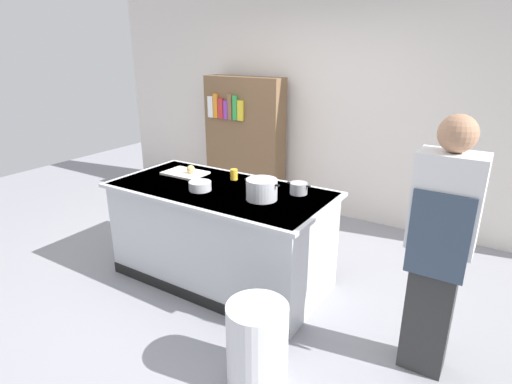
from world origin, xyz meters
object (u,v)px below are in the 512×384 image
trash_bin (257,345)px  bookshelf (245,142)px  stock_pot (262,189)px  mixing_bowl (200,186)px  person_chef (439,245)px  juice_cup (234,174)px  sauce_pan (299,188)px  onion (191,169)px

trash_bin → bookshelf: bookshelf is taller
stock_pot → mixing_bowl: (-0.56, -0.09, -0.05)m
person_chef → bookshelf: bearing=61.4°
juice_cup → person_chef: (1.85, -0.44, -0.04)m
person_chef → stock_pot: bearing=91.3°
stock_pot → sauce_pan: bearing=55.2°
onion → bookshelf: 1.71m
stock_pot → juice_cup: stock_pot is taller
onion → mixing_bowl: 0.46m
mixing_bowl → sauce_pan: bearing=26.0°
sauce_pan → trash_bin: size_ratio=0.37×
onion → mixing_bowl: bearing=-39.4°
sauce_pan → person_chef: size_ratio=0.12×
onion → mixing_bowl: (0.35, -0.29, -0.02)m
stock_pot → bookshelf: size_ratio=0.19×
person_chef → sauce_pan: bearing=77.6°
juice_cup → person_chef: person_chef is taller
stock_pot → sauce_pan: stock_pot is taller
stock_pot → juice_cup: bearing=148.1°
onion → bookshelf: bearing=106.3°
stock_pot → onion: bearing=167.8°
stock_pot → mixing_bowl: stock_pot is taller
juice_cup → bookshelf: size_ratio=0.06×
bookshelf → stock_pot: bearing=-52.8°
stock_pot → mixing_bowl: size_ratio=1.65×
trash_bin → person_chef: person_chef is taller
trash_bin → bookshelf: size_ratio=0.34×
onion → sauce_pan: size_ratio=0.37×
bookshelf → onion: bearing=-73.7°
stock_pot → juice_cup: (-0.49, 0.30, -0.03)m
mixing_bowl → person_chef: (1.93, -0.05, -0.02)m
juice_cup → trash_bin: 1.66m
mixing_bowl → trash_bin: bearing=-35.9°
person_chef → onion: bearing=88.7°
trash_bin → bookshelf: 3.34m
onion → juice_cup: (0.43, 0.10, -0.01)m
trash_bin → bookshelf: bearing=125.0°
sauce_pan → bookshelf: 2.23m
mixing_bowl → trash_bin: 1.46m
person_chef → bookshelf: 3.40m
onion → sauce_pan: 1.11m
onion → stock_pot: (0.92, -0.20, 0.03)m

